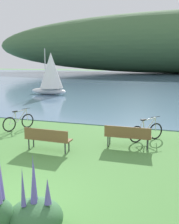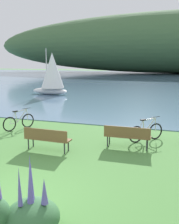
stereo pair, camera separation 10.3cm
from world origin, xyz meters
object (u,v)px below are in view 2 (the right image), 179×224
Objects in this scene: park_bench_near_camera at (47,138)px; bicycle_beside_path at (19,122)px; sailboat_nearest_to_shore at (52,73)px; park_bench_further_along at (127,135)px; bicycle_leaning_near_bench at (146,132)px.

park_bench_near_camera is 1.10× the size of bicycle_beside_path.
sailboat_nearest_to_shore reaches higher than bicycle_beside_path.
bicycle_beside_path is at bearing 168.79° from park_bench_further_along.
park_bench_near_camera is at bearing -64.27° from sailboat_nearest_to_shore.
park_bench_further_along is at bearing 25.03° from park_bench_near_camera.
park_bench_near_camera is 3.09m from park_bench_further_along.
sailboat_nearest_to_shore is (-7.41, 15.37, 1.66)m from park_bench_near_camera.
sailboat_nearest_to_shore is at bearing 109.53° from bicycle_beside_path.
bicycle_beside_path reaches higher than park_bench_further_along.
sailboat_nearest_to_shore reaches higher than park_bench_near_camera.
park_bench_further_along is at bearing -11.21° from bicycle_beside_path.
park_bench_further_along is (2.80, 1.31, 0.00)m from park_bench_near_camera.
bicycle_beside_path is 0.36× the size of sailboat_nearest_to_shore.
park_bench_further_along is 0.40× the size of sailboat_nearest_to_shore.
bicycle_leaning_near_bench is (0.60, 1.15, -0.12)m from park_bench_further_along.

